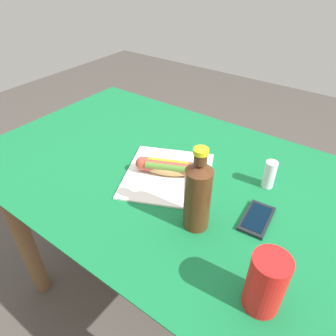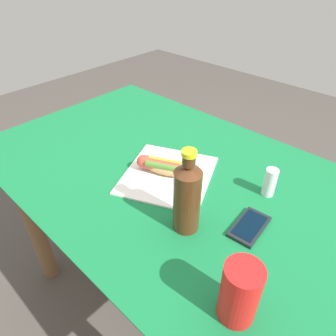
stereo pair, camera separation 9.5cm
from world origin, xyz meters
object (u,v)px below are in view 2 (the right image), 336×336
(cell_phone, at_px, (249,226))
(salt_shaker, at_px, (270,182))
(soda_bottle, at_px, (187,196))
(drinking_cup, at_px, (240,293))
(hot_dog, at_px, (168,167))

(cell_phone, xyz_separation_m, salt_shaker, (0.03, -0.15, 0.04))
(soda_bottle, bearing_deg, salt_shaker, -109.60)
(soda_bottle, height_order, drinking_cup, soda_bottle)
(cell_phone, bearing_deg, drinking_cup, 114.18)
(hot_dog, bearing_deg, salt_shaker, -153.37)
(drinking_cup, bearing_deg, hot_dog, -30.17)
(cell_phone, height_order, drinking_cup, drinking_cup)
(hot_dog, distance_m, drinking_cup, 0.47)
(hot_dog, xyz_separation_m, drinking_cup, (-0.40, 0.23, 0.04))
(hot_dog, xyz_separation_m, soda_bottle, (-0.18, 0.12, 0.07))
(soda_bottle, relative_size, salt_shaker, 2.68)
(drinking_cup, relative_size, salt_shaker, 1.60)
(cell_phone, xyz_separation_m, soda_bottle, (0.13, 0.11, 0.10))
(salt_shaker, bearing_deg, hot_dog, 26.63)
(cell_phone, relative_size, salt_shaker, 1.49)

